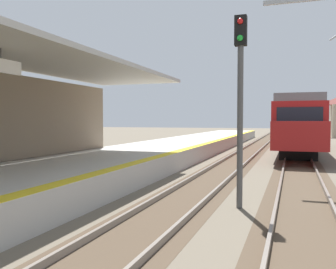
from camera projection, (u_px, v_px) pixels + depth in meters
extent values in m
cube|color=#B7B5AD|center=(77.00, 173.00, 13.38)|extent=(5.00, 80.00, 0.90)
cube|color=yellow|center=(133.00, 163.00, 12.63)|extent=(0.50, 80.00, 0.01)
cube|color=white|center=(1.00, 65.00, 9.43)|extent=(0.08, 1.40, 0.36)
cylinder|color=#333333|center=(1.00, 53.00, 9.41)|extent=(0.03, 0.03, 0.27)
cube|color=#4C3D2D|center=(217.00, 175.00, 15.75)|extent=(2.34, 120.00, 0.01)
cube|color=slate|center=(201.00, 173.00, 15.98)|extent=(0.08, 120.00, 0.15)
cube|color=slate|center=(234.00, 174.00, 15.51)|extent=(0.08, 120.00, 0.15)
cube|color=#4C3D2D|center=(300.00, 179.00, 14.64)|extent=(2.34, 120.00, 0.01)
cube|color=slate|center=(282.00, 177.00, 14.87)|extent=(0.08, 120.00, 0.15)
cube|color=slate|center=(320.00, 178.00, 14.40)|extent=(0.08, 120.00, 0.15)
cube|color=maroon|center=(297.00, 124.00, 27.79)|extent=(2.90, 18.00, 2.70)
cube|color=slate|center=(298.00, 104.00, 27.73)|extent=(2.67, 18.00, 0.44)
cube|color=black|center=(299.00, 119.00, 19.25)|extent=(2.32, 0.06, 1.21)
cube|color=maroon|center=(299.00, 136.00, 18.55)|extent=(2.78, 1.60, 1.49)
cube|color=black|center=(318.00, 119.00, 27.30)|extent=(0.04, 15.84, 0.86)
cylinder|color=#333333|center=(297.00, 98.00, 31.10)|extent=(0.06, 0.06, 0.90)
cube|color=black|center=(298.00, 153.00, 22.33)|extent=(2.17, 2.20, 0.72)
cube|color=black|center=(296.00, 142.00, 33.39)|extent=(2.17, 2.20, 0.72)
cylinder|color=#4C4C4C|center=(240.00, 128.00, 9.86)|extent=(0.16, 0.16, 4.40)
cube|color=black|center=(241.00, 31.00, 9.75)|extent=(0.32, 0.24, 0.80)
sphere|color=red|center=(240.00, 21.00, 9.61)|extent=(0.16, 0.16, 0.16)
sphere|color=green|center=(240.00, 38.00, 9.63)|extent=(0.16, 0.16, 0.16)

